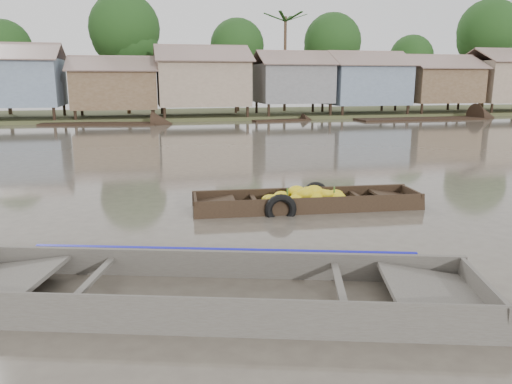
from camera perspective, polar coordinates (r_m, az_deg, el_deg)
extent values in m
plane|color=#4E463C|center=(9.12, -0.21, -6.22)|extent=(120.00, 120.00, 0.00)
cube|color=#384723|center=(41.56, -10.09, 8.55)|extent=(120.00, 12.00, 0.50)
cube|color=slate|center=(38.89, -25.94, 11.18)|extent=(6.20, 5.20, 3.20)
cube|color=brown|center=(37.57, -26.74, 14.24)|extent=(6.60, 3.02, 1.28)
cube|color=brown|center=(40.30, -25.78, 14.14)|extent=(6.60, 3.02, 1.28)
cube|color=brown|center=(37.98, -15.81, 11.21)|extent=(5.80, 4.60, 2.70)
cube|color=brown|center=(36.74, -16.09, 13.96)|extent=(6.20, 2.67, 1.14)
cube|color=brown|center=(39.22, -15.88, 13.87)|extent=(6.20, 2.67, 1.14)
cube|color=gray|center=(38.17, -6.16, 12.29)|extent=(6.50, 5.30, 3.30)
cube|color=brown|center=(36.79, -5.98, 15.55)|extent=(6.90, 3.08, 1.31)
cube|color=brown|center=(39.63, -6.48, 15.34)|extent=(6.90, 3.08, 1.31)
cube|color=slate|center=(39.58, 4.20, 12.27)|extent=(5.40, 4.70, 2.90)
cube|color=brown|center=(38.39, 4.81, 15.08)|extent=(5.80, 2.73, 1.17)
cube|color=brown|center=(40.82, 3.72, 14.97)|extent=(5.80, 2.73, 1.17)
cube|color=slate|center=(41.70, 12.30, 11.91)|extent=(6.00, 5.00, 3.10)
cube|color=brown|center=(40.50, 13.25, 14.68)|extent=(6.40, 2.90, 1.24)
cube|color=brown|center=(42.95, 11.65, 14.63)|extent=(6.40, 2.90, 1.24)
cube|color=brown|center=(44.79, 20.02, 11.42)|extent=(5.70, 4.90, 2.80)
cube|color=brown|center=(43.69, 21.16, 13.75)|extent=(6.10, 2.85, 1.21)
cube|color=brown|center=(45.93, 19.30, 13.81)|extent=(6.10, 2.85, 1.21)
cube|color=gray|center=(48.56, 26.66, 11.20)|extent=(6.30, 5.10, 3.40)
cube|color=brown|center=(49.68, 25.90, 13.77)|extent=(6.70, 2.96, 1.26)
cylinder|color=#473323|center=(43.62, -26.52, 10.84)|extent=(0.28, 0.28, 4.90)
sphere|color=black|center=(43.68, -26.90, 14.50)|extent=(4.20, 4.20, 4.20)
cylinder|color=#473323|center=(41.43, -14.51, 12.70)|extent=(0.28, 0.28, 6.30)
sphere|color=black|center=(41.60, -14.80, 17.65)|extent=(5.40, 5.40, 5.40)
cylinder|color=#473323|center=(43.14, -2.12, 12.38)|extent=(0.28, 0.28, 5.25)
sphere|color=black|center=(43.22, -2.16, 16.36)|extent=(4.50, 4.50, 4.50)
cylinder|color=#473323|center=(44.34, 8.59, 12.49)|extent=(0.28, 0.28, 5.60)
sphere|color=black|center=(44.45, 8.73, 16.61)|extent=(4.80, 4.80, 4.80)
cylinder|color=#473323|center=(48.66, 17.14, 11.47)|extent=(0.28, 0.28, 4.55)
sphere|color=black|center=(48.69, 17.35, 14.53)|extent=(3.90, 3.90, 3.90)
cylinder|color=#473323|center=(51.64, 24.71, 12.10)|extent=(0.28, 0.28, 6.65)
sphere|color=black|center=(51.80, 25.12, 16.29)|extent=(5.70, 5.70, 5.70)
cylinder|color=#473323|center=(43.57, 3.33, 14.18)|extent=(0.24, 0.24, 8.00)
cube|color=black|center=(11.86, 5.80, -2.15)|extent=(5.28, 1.35, 0.08)
cube|color=black|center=(12.35, 5.17, -0.56)|extent=(5.33, 0.51, 0.49)
cube|color=black|center=(11.28, 6.54, -1.88)|extent=(5.33, 0.51, 0.49)
cube|color=black|center=(12.71, 17.30, -0.71)|extent=(0.14, 1.16, 0.47)
cube|color=black|center=(12.50, 15.44, -0.53)|extent=(0.97, 1.06, 0.19)
cube|color=black|center=(11.46, -6.93, -1.66)|extent=(0.14, 1.16, 0.47)
cube|color=black|center=(11.46, -4.67, -1.30)|extent=(0.97, 1.06, 0.19)
cube|color=black|center=(11.55, -0.18, -0.95)|extent=(0.18, 1.12, 0.05)
cube|color=black|center=(12.16, 11.54, -0.51)|extent=(0.18, 1.12, 0.05)
ellipsoid|color=yellow|center=(12.20, 8.27, -0.48)|extent=(0.39, 0.28, 0.23)
ellipsoid|color=yellow|center=(11.87, 5.47, -0.17)|extent=(0.42, 0.31, 0.25)
ellipsoid|color=yellow|center=(11.47, 3.11, -1.08)|extent=(0.40, 0.29, 0.23)
ellipsoid|color=yellow|center=(11.46, 4.54, -0.82)|extent=(0.34, 0.25, 0.20)
ellipsoid|color=yellow|center=(11.74, 4.63, 0.14)|extent=(0.42, 0.31, 0.25)
ellipsoid|color=yellow|center=(11.81, 7.51, -0.23)|extent=(0.41, 0.30, 0.24)
ellipsoid|color=yellow|center=(12.15, 6.56, -0.35)|extent=(0.38, 0.28, 0.23)
ellipsoid|color=yellow|center=(11.73, 8.08, -0.24)|extent=(0.35, 0.25, 0.21)
ellipsoid|color=yellow|center=(11.76, 6.60, 0.13)|extent=(0.46, 0.33, 0.27)
ellipsoid|color=yellow|center=(11.76, 10.48, -1.23)|extent=(0.37, 0.27, 0.22)
ellipsoid|color=yellow|center=(12.18, 9.05, -0.32)|extent=(0.44, 0.32, 0.26)
ellipsoid|color=yellow|center=(11.47, 2.66, -1.11)|extent=(0.45, 0.32, 0.26)
ellipsoid|color=yellow|center=(11.34, 2.16, -1.76)|extent=(0.35, 0.26, 0.21)
ellipsoid|color=yellow|center=(11.59, 2.08, -0.93)|extent=(0.45, 0.33, 0.26)
ellipsoid|color=yellow|center=(11.65, 4.96, -0.36)|extent=(0.42, 0.30, 0.24)
ellipsoid|color=yellow|center=(12.20, 6.69, -0.36)|extent=(0.37, 0.27, 0.22)
ellipsoid|color=yellow|center=(11.41, 3.11, -1.47)|extent=(0.43, 0.31, 0.25)
ellipsoid|color=yellow|center=(11.60, 5.60, -0.18)|extent=(0.42, 0.31, 0.25)
ellipsoid|color=yellow|center=(11.97, 4.28, -0.14)|extent=(0.35, 0.26, 0.21)
ellipsoid|color=yellow|center=(11.70, 2.90, -0.43)|extent=(0.38, 0.28, 0.22)
ellipsoid|color=yellow|center=(11.84, 5.89, 0.14)|extent=(0.34, 0.25, 0.20)
ellipsoid|color=yellow|center=(11.91, 4.90, -0.24)|extent=(0.40, 0.29, 0.23)
ellipsoid|color=yellow|center=(11.97, 4.90, -0.34)|extent=(0.36, 0.26, 0.21)
ellipsoid|color=yellow|center=(11.69, 6.28, -0.35)|extent=(0.40, 0.29, 0.24)
ellipsoid|color=yellow|center=(11.66, 6.85, -0.61)|extent=(0.39, 0.28, 0.23)
ellipsoid|color=yellow|center=(11.84, 4.68, -0.26)|extent=(0.39, 0.29, 0.23)
ellipsoid|color=yellow|center=(11.85, 9.32, -0.62)|extent=(0.41, 0.30, 0.24)
ellipsoid|color=yellow|center=(11.73, 1.56, -0.86)|extent=(0.41, 0.30, 0.24)
cylinder|color=#3F6626|center=(11.64, 3.60, 0.03)|extent=(0.04, 0.04, 0.17)
cylinder|color=#3F6626|center=(11.80, 6.74, 0.14)|extent=(0.04, 0.04, 0.17)
cylinder|color=#3F6626|center=(11.93, 8.93, 0.21)|extent=(0.04, 0.04, 0.17)
torus|color=black|center=(12.51, 6.78, -0.33)|extent=(0.68, 0.22, 0.67)
torus|color=black|center=(11.04, 2.84, -2.04)|extent=(0.73, 0.22, 0.72)
cube|color=#4A443E|center=(7.01, -4.78, -13.07)|extent=(7.20, 3.42, 0.08)
cube|color=#4A443E|center=(7.69, -3.89, -8.61)|extent=(6.97, 2.16, 0.58)
cube|color=#4A443E|center=(6.14, -6.02, -14.49)|extent=(6.97, 2.16, 0.58)
cube|color=#4A443E|center=(7.30, 24.31, -10.99)|extent=(0.55, 1.71, 0.55)
cube|color=#4A443E|center=(7.08, 19.64, -10.71)|extent=(1.60, 1.80, 0.23)
cube|color=#4A443E|center=(7.84, -26.71, -9.07)|extent=(1.60, 1.80, 0.23)
cube|color=#4A443E|center=(7.29, -18.27, -9.54)|extent=(0.57, 1.65, 0.05)
cube|color=#4A443E|center=(6.83, 9.56, -10.59)|extent=(0.57, 1.65, 0.05)
cube|color=#665E54|center=(6.99, -4.79, -12.76)|extent=(5.54, 2.82, 0.02)
cube|color=#1010A5|center=(7.67, -3.86, -6.92)|extent=(5.62, 1.70, 0.14)
torus|color=olive|center=(6.76, 13.53, -13.82)|extent=(0.40, 0.40, 0.06)
torus|color=olive|center=(6.74, 13.55, -13.53)|extent=(0.33, 0.33, 0.06)
cube|color=black|center=(35.92, 2.77, 8.00)|extent=(4.08, 1.51, 0.35)
cube|color=black|center=(39.13, 18.33, 7.77)|extent=(9.94, 2.37, 0.35)
cube|color=black|center=(34.68, -17.47, 7.26)|extent=(7.71, 2.97, 0.35)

